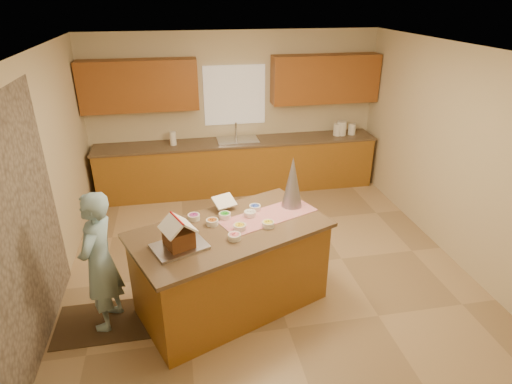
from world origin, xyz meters
TOP-DOWN VIEW (x-y plane):
  - floor at (0.00, 0.00)m, footprint 5.50×5.50m
  - ceiling at (0.00, 0.00)m, footprint 5.50×5.50m
  - wall_back at (0.00, 2.75)m, footprint 5.50×5.50m
  - wall_front at (0.00, -2.75)m, footprint 5.50×5.50m
  - wall_left at (-2.50, 0.00)m, footprint 5.50×5.50m
  - wall_right at (2.50, 0.00)m, footprint 5.50×5.50m
  - stone_accent at (-2.48, -0.80)m, footprint 0.00×2.50m
  - window_curtain at (0.00, 2.72)m, footprint 1.05×0.03m
  - back_counter_base at (0.00, 2.45)m, footprint 4.80×0.60m
  - back_counter_top at (0.00, 2.45)m, footprint 4.85×0.63m
  - upper_cabinet_left at (-1.55, 2.57)m, footprint 1.85×0.35m
  - upper_cabinet_right at (1.55, 2.57)m, footprint 1.85×0.35m
  - sink at (0.00, 2.45)m, footprint 0.70×0.45m
  - faucet at (0.00, 2.63)m, footprint 0.03×0.03m
  - island_base at (-0.53, -0.64)m, footprint 2.19×1.66m
  - island_top at (-0.53, -0.64)m, footprint 2.31×1.78m
  - table_runner at (-0.08, -0.45)m, footprint 1.16×0.78m
  - baking_tray at (-1.07, -0.92)m, footprint 0.61×0.54m
  - cookbook at (-0.54, -0.19)m, footprint 0.29×0.27m
  - tinsel_tree at (0.23, -0.26)m, footprint 0.31×0.31m
  - rug at (-1.93, -0.68)m, footprint 1.04×0.68m
  - boy at (-1.88, -0.68)m, footprint 0.51×0.64m
  - canister_a at (1.81, 2.45)m, footprint 0.15×0.15m
  - canister_b at (1.88, 2.45)m, footprint 0.17×0.17m
  - canister_c at (2.08, 2.45)m, footprint 0.13×0.13m
  - paper_towel at (-1.09, 2.45)m, footprint 0.11×0.11m
  - gingerbread_house at (-1.07, -0.92)m, footprint 0.39×0.40m
  - candy_bowls at (-0.47, -0.53)m, footprint 0.89×0.71m

SIDE VIEW (x-z plane):
  - floor at x=0.00m, z-range 0.00..0.00m
  - rug at x=-1.93m, z-range 0.00..0.01m
  - back_counter_base at x=0.00m, z-range 0.00..0.88m
  - island_base at x=-0.53m, z-range 0.00..0.96m
  - boy at x=-1.88m, z-range 0.01..1.55m
  - sink at x=0.00m, z-range 0.83..0.95m
  - back_counter_top at x=0.00m, z-range 0.88..0.92m
  - island_top at x=-0.53m, z-range 0.96..1.01m
  - table_runner at x=-0.08m, z-range 1.01..1.01m
  - canister_c at x=2.08m, z-range 0.92..1.11m
  - baking_tray at x=-1.07m, z-range 1.01..1.03m
  - canister_a at x=1.81m, z-range 0.92..1.13m
  - paper_towel at x=-1.09m, z-range 0.92..1.15m
  - candy_bowls at x=-0.47m, z-range 1.01..1.07m
  - canister_b at x=1.88m, z-range 0.92..1.17m
  - faucet at x=0.00m, z-range 0.92..1.20m
  - cookbook at x=-0.54m, z-range 1.05..1.16m
  - gingerbread_house at x=-1.07m, z-range 0.99..1.30m
  - stone_accent at x=-2.48m, z-range 0.00..2.50m
  - tinsel_tree at x=0.23m, z-range 1.01..1.61m
  - wall_back at x=0.00m, z-range 1.35..1.35m
  - wall_front at x=0.00m, z-range 1.35..1.35m
  - wall_left at x=-2.50m, z-range 1.35..1.35m
  - wall_right at x=2.50m, z-range 1.35..1.35m
  - window_curtain at x=0.00m, z-range 1.15..2.15m
  - upper_cabinet_left at x=-1.55m, z-range 1.50..2.30m
  - upper_cabinet_right at x=1.55m, z-range 1.50..2.30m
  - ceiling at x=0.00m, z-range 2.70..2.70m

